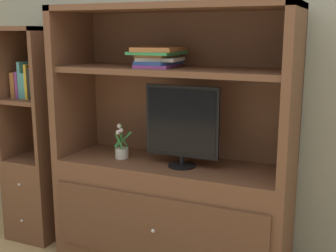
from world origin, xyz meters
The scene contains 7 objects.
painted_rear_wall centered at (0.00, 0.75, 1.40)m, with size 6.00×0.10×2.80m, color gray.
media_console centered at (0.00, 0.41, 0.53)m, with size 1.50×0.53×1.68m.
tv_monitor centered at (0.09, 0.35, 0.97)m, with size 0.47×0.17×0.50m.
potted_plant centered at (-0.34, 0.37, 0.76)m, with size 0.13×0.09×0.23m.
magazine_stack centered at (-0.09, 0.40, 1.37)m, with size 0.29×0.33×0.12m.
bookshelf_tall centered at (-1.09, 0.41, 0.54)m, with size 0.37×0.40×1.55m.
upright_book_row centered at (-1.11, 0.40, 1.16)m, with size 0.21×0.17×0.26m.
Camera 1 is at (1.07, -2.06, 1.52)m, focal length 46.80 mm.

